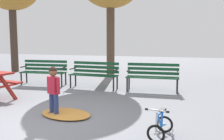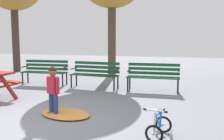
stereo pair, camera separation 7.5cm
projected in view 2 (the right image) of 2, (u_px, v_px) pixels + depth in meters
name	position (u px, v px, depth m)	size (l,w,h in m)	color
ground	(36.00, 124.00, 5.11)	(36.00, 36.00, 0.00)	slate
park_bench_far_left	(45.00, 70.00, 9.29)	(1.63, 0.56, 0.85)	#144728
park_bench_left	(95.00, 73.00, 8.63)	(1.63, 0.57, 0.85)	#144728
park_bench_right	(153.00, 75.00, 8.14)	(1.62, 0.52, 0.85)	#144728
child_standing	(53.00, 87.00, 5.54)	(0.37, 0.26, 1.06)	navy
kids_bicycle	(159.00, 126.00, 4.37)	(0.45, 0.61, 0.54)	black
leaf_pile	(65.00, 114.00, 5.65)	(1.16, 0.81, 0.07)	#C68438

